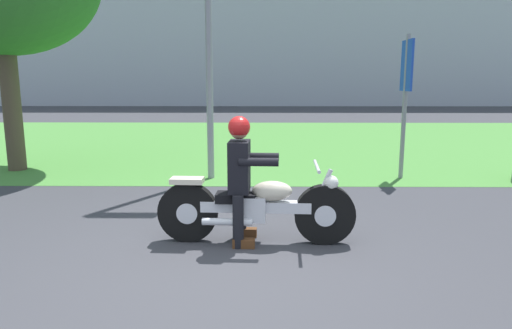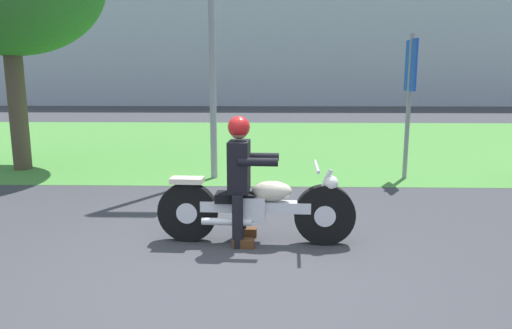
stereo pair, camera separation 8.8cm
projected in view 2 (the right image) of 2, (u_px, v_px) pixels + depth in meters
ground at (220, 274)px, 4.30m from camera, size 120.00×120.00×0.00m
grass_verge at (254, 141)px, 13.73m from camera, size 60.00×12.00×0.01m
stadium_facade at (293, 17)px, 34.91m from camera, size 45.37×8.00×13.10m
motorcycle_lead at (256, 207)px, 5.07m from camera, size 2.20×0.66×0.89m
rider_lead at (241, 170)px, 5.01m from camera, size 0.56×0.48×1.41m
sign_banner at (410, 84)px, 8.18m from camera, size 0.08×0.60×2.60m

